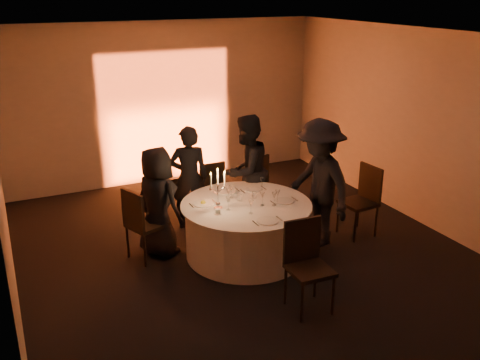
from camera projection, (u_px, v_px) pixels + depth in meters
name	position (u px, v px, depth m)	size (l,w,h in m)	color
floor	(246.00, 254.00, 7.56)	(7.00, 7.00, 0.00)	black
ceiling	(247.00, 35.00, 6.53)	(7.00, 7.00, 0.00)	silver
wall_back	(165.00, 103.00, 10.02)	(7.00, 7.00, 0.00)	#A09C94
wall_front	(446.00, 275.00, 4.07)	(7.00, 7.00, 0.00)	#A09C94
wall_left	(0.00, 187.00, 5.85)	(7.00, 7.00, 0.00)	#A09C94
wall_right	(421.00, 128.00, 8.24)	(7.00, 7.00, 0.00)	#A09C94
uplighter_fixture	(174.00, 181.00, 10.26)	(0.25, 0.12, 0.10)	black
banquet_table	(246.00, 229.00, 7.43)	(1.80, 1.80, 0.77)	black
chair_left	(141.00, 221.00, 7.22)	(0.59, 0.59, 1.03)	black
chair_back_left	(210.00, 186.00, 8.58)	(0.43, 0.43, 0.96)	black
chair_back_right	(255.00, 181.00, 8.81)	(0.58, 0.58, 0.97)	black
chair_right	(363.00, 196.00, 8.00)	(0.50, 0.50, 1.07)	black
chair_front	(306.00, 259.00, 6.15)	(0.49, 0.49, 1.07)	black
guest_left	(158.00, 202.00, 7.33)	(0.76, 0.50, 1.56)	black
guest_back_left	(189.00, 178.00, 8.16)	(0.59, 0.39, 1.63)	black
guest_back_right	(246.00, 171.00, 8.24)	(0.86, 0.67, 1.76)	black
guest_right	(319.00, 183.00, 7.59)	(1.20, 0.69, 1.86)	black
plate_left	(203.00, 203.00, 7.28)	(0.36, 0.29, 0.08)	white
plate_back_left	(226.00, 191.00, 7.72)	(0.36, 0.28, 0.01)	white
plate_back_right	(253.00, 189.00, 7.79)	(0.36, 0.24, 0.01)	white
plate_right	(284.00, 201.00, 7.37)	(0.36, 0.27, 0.01)	white
plate_front	(268.00, 221.00, 6.75)	(0.36, 0.28, 0.01)	white
coffee_cup	(218.00, 211.00, 6.97)	(0.11, 0.11, 0.07)	white
candelabra	(218.00, 195.00, 7.07)	(0.24, 0.12, 0.58)	white
wine_glass_a	(262.00, 181.00, 7.74)	(0.07, 0.07, 0.19)	white
wine_glass_b	(278.00, 194.00, 7.27)	(0.07, 0.07, 0.19)	white
wine_glass_c	(228.00, 200.00, 7.05)	(0.07, 0.07, 0.19)	white
wine_glass_d	(228.00, 192.00, 7.34)	(0.07, 0.07, 0.19)	white
wine_glass_e	(262.00, 196.00, 7.20)	(0.07, 0.07, 0.19)	white
wine_glass_f	(274.00, 196.00, 7.19)	(0.07, 0.07, 0.19)	white
wine_glass_g	(251.00, 204.00, 6.94)	(0.07, 0.07, 0.19)	white
wine_glass_h	(231.00, 189.00, 7.45)	(0.07, 0.07, 0.19)	white
tumbler_a	(240.00, 197.00, 7.39)	(0.07, 0.07, 0.09)	white
tumbler_b	(254.00, 195.00, 7.48)	(0.07, 0.07, 0.09)	white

